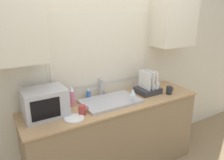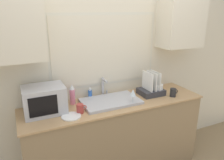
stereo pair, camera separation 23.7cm
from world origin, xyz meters
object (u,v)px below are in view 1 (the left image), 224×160
Objects in this scene: faucet at (102,86)px; microwave at (45,103)px; spray_bottle at (72,96)px; mug_near_sink at (82,110)px; dish_rack at (148,87)px; soap_bottle at (89,95)px; wine_glass at (133,92)px.

microwave reaches higher than faucet.
microwave is at bearing -164.36° from spray_bottle.
microwave is 0.33m from spray_bottle.
spray_bottle is 0.26m from mug_near_sink.
dish_rack is at bearing -19.49° from faucet.
dish_rack is 0.97m from mug_near_sink.
soap_bottle is 0.39m from mug_near_sink.
dish_rack is at bearing 7.33° from mug_near_sink.
dish_rack is (1.28, -0.04, -0.06)m from microwave.
spray_bottle is 1.80× the size of soap_bottle.
soap_bottle is (-0.74, 0.20, -0.02)m from dish_rack.
faucet reaches higher than soap_bottle.
microwave is (-0.72, -0.16, 0.01)m from faucet.
wine_glass is at bearing -26.12° from spray_bottle.
spray_bottle is at bearing 15.64° from microwave.
spray_bottle is (0.31, 0.09, -0.03)m from microwave.
dish_rack is 2.70× the size of mug_near_sink.
wine_glass is (0.92, -0.21, -0.00)m from microwave.
dish_rack is at bearing -1.74° from microwave.
dish_rack is 0.98m from spray_bottle.
wine_glass is at bearing -12.79° from microwave.
microwave is 3.81× the size of mug_near_sink.
spray_bottle is at bearing 172.58° from dish_rack.
soap_bottle reaches higher than mug_near_sink.
microwave is 3.18× the size of soap_bottle.
dish_rack is (0.56, -0.20, -0.06)m from faucet.
faucet is 0.19m from soap_bottle.
spray_bottle is at bearing 153.88° from wine_glass.
dish_rack reaches higher than wine_glass.
faucet is at bearing 39.24° from mug_near_sink.
microwave is 1.41× the size of dish_rack.
dish_rack is 0.41m from wine_glass.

